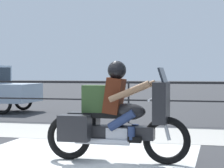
{
  "coord_description": "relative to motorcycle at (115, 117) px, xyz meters",
  "views": [
    {
      "loc": [
        2.42,
        -6.24,
        1.41
      ],
      "look_at": [
        0.59,
        1.16,
        1.19
      ],
      "focal_mm": 70.0,
      "sensor_mm": 36.0,
      "label": 1
    }
  ],
  "objects": [
    {
      "name": "sidewalk_band",
      "position": [
        -0.84,
        3.07,
        -0.7
      ],
      "size": [
        44.0,
        2.4,
        0.01
      ],
      "primitive_type": "cube",
      "color": "#B7B2A8",
      "rests_on": "ground"
    },
    {
      "name": "crosswalk_band",
      "position": [
        -0.64,
        -0.53,
        -0.7
      ],
      "size": [
        3.75,
        6.0,
        0.01
      ],
      "primitive_type": "cube",
      "color": "silver",
      "rests_on": "ground"
    },
    {
      "name": "motorcycle",
      "position": [
        0.0,
        0.0,
        0.0
      ],
      "size": [
        2.29,
        0.76,
        1.58
      ],
      "rotation": [
        0.0,
        0.0,
        -0.06
      ],
      "color": "black",
      "rests_on": "ground"
    },
    {
      "name": "ground_plane",
      "position": [
        -0.84,
        -0.33,
        -0.7
      ],
      "size": [
        120.0,
        120.0,
        0.0
      ],
      "primitive_type": "plane",
      "color": "#38383A"
    },
    {
      "name": "fence_railing",
      "position": [
        -0.84,
        5.11,
        0.19
      ],
      "size": [
        36.0,
        0.05,
        1.14
      ],
      "color": "black",
      "rests_on": "ground"
    }
  ]
}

